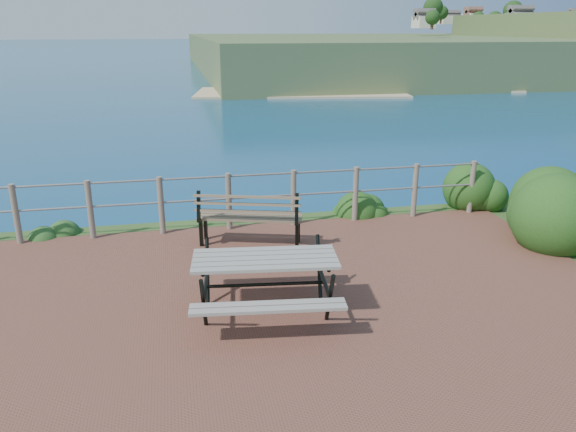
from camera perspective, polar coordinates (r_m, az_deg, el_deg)
The scene contains 9 objects.
ground at distance 6.92m, azimuth -3.00°, elevation -10.74°, with size 10.00×7.00×0.12m, color brown.
ocean at distance 206.00m, azimuth -11.90°, elevation 17.34°, with size 1200.00×1200.00×0.00m, color #146579.
safety_railing at distance 9.77m, azimuth -6.04°, elevation 1.79°, with size 9.40×0.10×1.00m.
picnic_table at distance 6.90m, azimuth -2.32°, elevation -6.41°, with size 1.81×1.51×0.74m.
park_bench at distance 9.02m, azimuth -3.91°, elevation 0.74°, with size 1.73×0.88×0.95m.
shrub_right_front at distance 10.58m, azimuth 26.33°, elevation -2.06°, with size 1.49×1.49×2.11m, color #234615.
shrub_right_edge at distance 11.77m, azimuth 19.04°, elevation 0.87°, with size 1.06×1.06×1.52m, color #234615.
shrub_lip_west at distance 10.48m, azimuth -22.85°, elevation -1.76°, with size 0.66×0.66×0.36m, color #264E1D.
shrub_lip_east at distance 10.86m, azimuth 7.37°, elevation 0.30°, with size 0.87×0.87×0.65m, color #234615.
Camera 1 is at (-0.86, -5.97, 3.39)m, focal length 35.00 mm.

